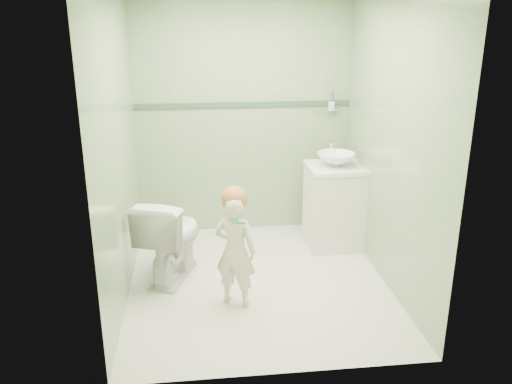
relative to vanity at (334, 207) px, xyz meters
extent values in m
plane|color=white|center=(-0.84, -0.70, -0.40)|extent=(2.50, 2.50, 0.00)
cube|color=#7AA475|center=(-0.84, 0.55, 0.80)|extent=(2.20, 0.04, 2.40)
cube|color=#7AA475|center=(-0.84, -1.95, 0.80)|extent=(2.20, 0.04, 2.40)
cube|color=#7AA475|center=(-1.94, -0.70, 0.80)|extent=(0.04, 2.50, 2.40)
cube|color=#7AA475|center=(0.26, -0.70, 0.80)|extent=(0.04, 2.50, 2.40)
cube|color=#34553E|center=(-0.84, 0.54, 0.95)|extent=(2.20, 0.02, 0.05)
cube|color=silver|center=(0.00, 0.00, 0.00)|extent=(0.52, 0.50, 0.80)
cube|color=white|center=(0.00, 0.00, 0.41)|extent=(0.54, 0.52, 0.04)
imported|color=white|center=(0.00, 0.00, 0.49)|extent=(0.37, 0.37, 0.13)
cylinder|color=silver|center=(0.00, 0.20, 0.55)|extent=(0.03, 0.03, 0.18)
cylinder|color=silver|center=(0.00, 0.15, 0.63)|extent=(0.02, 0.12, 0.02)
cylinder|color=silver|center=(0.00, 0.50, 0.88)|extent=(0.26, 0.02, 0.02)
cylinder|color=silver|center=(0.06, 0.48, 0.93)|extent=(0.07, 0.07, 0.09)
cylinder|color=#3F44D1|center=(0.07, 0.49, 1.00)|extent=(0.01, 0.01, 0.17)
cylinder|color=purple|center=(0.06, 0.47, 1.00)|extent=(0.01, 0.01, 0.17)
cylinder|color=#3F44D1|center=(0.05, 0.47, 1.00)|extent=(0.01, 0.01, 0.17)
cylinder|color=#D64453|center=(0.07, 0.48, 1.00)|extent=(0.01, 0.01, 0.17)
imported|color=white|center=(-1.58, -0.51, -0.02)|extent=(0.66, 0.85, 0.76)
imported|color=white|center=(-1.06, -1.03, 0.06)|extent=(0.40, 0.34, 0.92)
sphere|color=#B36E36|center=(-1.06, -1.00, 0.48)|extent=(0.20, 0.20, 0.20)
cylinder|color=#0C8B76|center=(-1.04, -1.18, 0.36)|extent=(0.12, 0.10, 0.06)
cube|color=white|center=(-1.07, -1.11, 0.40)|extent=(0.03, 0.03, 0.02)
camera|label=1|loc=(-1.34, -4.79, 1.83)|focal=37.07mm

